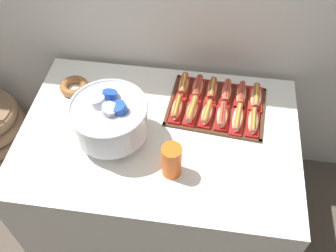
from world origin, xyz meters
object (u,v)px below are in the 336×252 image
object	(u,v)px
serving_tray	(216,107)
hot_dog_8	(212,90)
hot_dog_2	(207,114)
hot_dog_6	(184,85)
cup_stack	(172,161)
hot_dog_5	(253,122)
hot_dog_9	(226,93)
hot_dog_11	(256,98)
donut	(74,86)
punch_bowl	(110,118)
hot_dog_7	(198,88)
hot_dog_3	(222,116)
hot_dog_4	(238,119)
hot_dog_10	(241,95)
hot_dog_0	(177,109)
buffet_table	(160,172)
hot_dog_1	(192,111)

from	to	relation	value
serving_tray	hot_dog_8	bearing A→B (deg)	109.69
hot_dog_2	hot_dog_6	bearing A→B (deg)	127.52
serving_tray	cup_stack	size ratio (longest dim) A/B	2.99
hot_dog_5	hot_dog_8	xyz separation A→B (m)	(-0.21, 0.18, 0.00)
hot_dog_9	hot_dog_11	bearing A→B (deg)	-4.75
hot_dog_5	donut	xyz separation A→B (m)	(-0.93, 0.12, -0.01)
serving_tray	punch_bowl	size ratio (longest dim) A/B	1.44
hot_dog_6	hot_dog_7	distance (m)	0.08
hot_dog_2	hot_dog_9	world-z (taller)	hot_dog_9
hot_dog_9	hot_dog_5	bearing A→B (deg)	-52.48
hot_dog_3	hot_dog_9	size ratio (longest dim) A/B	0.97
hot_dog_4	hot_dog_2	bearing A→B (deg)	175.25
punch_bowl	cup_stack	distance (m)	0.34
hot_dog_2	hot_dog_10	distance (m)	0.22
serving_tray	hot_dog_3	size ratio (longest dim) A/B	3.15
hot_dog_8	hot_dog_5	bearing A→B (deg)	-41.01
hot_dog_6	hot_dog_3	bearing A→B (deg)	-41.01
hot_dog_6	serving_tray	bearing A→B (deg)	-28.50
hot_dog_3	hot_dog_4	xyz separation A→B (m)	(0.07, -0.01, -0.00)
hot_dog_0	hot_dog_11	bearing A→B (deg)	19.00
hot_dog_4	hot_dog_5	size ratio (longest dim) A/B	1.09
hot_dog_8	hot_dog_11	xyz separation A→B (m)	(0.22, -0.02, -0.00)
cup_stack	hot_dog_11	bearing A→B (deg)	52.43
hot_dog_4	hot_dog_8	xyz separation A→B (m)	(-0.14, 0.18, 0.00)
serving_tray	cup_stack	xyz separation A→B (m)	(-0.17, -0.41, 0.08)
serving_tray	hot_dog_11	xyz separation A→B (m)	(0.19, 0.07, 0.03)
hot_dog_3	cup_stack	xyz separation A→B (m)	(-0.20, -0.33, 0.05)
cup_stack	punch_bowl	bearing A→B (deg)	153.82
hot_dog_5	hot_dog_6	bearing A→B (deg)	151.50
hot_dog_6	hot_dog_10	xyz separation A→B (m)	(0.30, -0.02, -0.00)
hot_dog_0	hot_dog_2	world-z (taller)	same
hot_dog_5	cup_stack	size ratio (longest dim) A/B	1.01
hot_dog_5	hot_dog_7	xyz separation A→B (m)	(-0.29, 0.19, 0.00)
hot_dog_11	buffet_table	bearing A→B (deg)	-149.66
hot_dog_0	hot_dog_10	bearing A→B (deg)	24.06
hot_dog_11	punch_bowl	xyz separation A→B (m)	(-0.67, -0.33, 0.12)
hot_dog_9	hot_dog_10	distance (m)	0.08
serving_tray	hot_dog_2	bearing A→B (deg)	-119.20
buffet_table	hot_dog_11	xyz separation A→B (m)	(0.46, 0.27, 0.39)
hot_dog_4	donut	distance (m)	0.87
hot_dog_4	hot_dog_8	world-z (taller)	hot_dog_8
hot_dog_2	punch_bowl	xyz separation A→B (m)	(-0.43, -0.19, 0.12)
serving_tray	hot_dog_9	bearing A→B (deg)	60.80
buffet_table	serving_tray	bearing A→B (deg)	37.30
hot_dog_4	cup_stack	xyz separation A→B (m)	(-0.28, -0.32, 0.05)
hot_dog_6	hot_dog_10	size ratio (longest dim) A/B	0.94
hot_dog_2	hot_dog_10	world-z (taller)	hot_dog_10
buffet_table	hot_dog_1	xyz separation A→B (m)	(0.15, 0.13, 0.39)
hot_dog_7	buffet_table	bearing A→B (deg)	-118.51
buffet_table	hot_dog_2	size ratio (longest dim) A/B	8.03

